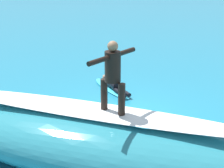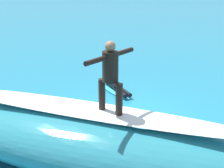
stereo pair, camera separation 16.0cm
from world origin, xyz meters
name	(u,v)px [view 2 (the right image)]	position (x,y,z in m)	size (l,w,h in m)	color
ground_plane	(120,117)	(0.00, 0.00, 0.00)	(120.00, 120.00, 0.00)	teal
wave_crest	(90,140)	(-0.40, 2.63, 0.67)	(8.36, 2.46, 1.33)	teal
wave_foam_lip	(89,110)	(-0.40, 2.63, 1.37)	(7.10, 0.86, 0.08)	white
surfboard_riding	(110,114)	(-0.87, 2.60, 1.36)	(2.07, 0.55, 0.06)	#33B2D1
surfer_riding	(110,72)	(-0.87, 2.60, 2.25)	(0.57, 1.37, 1.47)	black
surfboard_paddling	(113,88)	(1.16, -2.11, 0.04)	(2.40, 0.56, 0.07)	#33B2D1
surfer_paddling	(115,85)	(1.06, -2.02, 0.21)	(1.47, 1.29, 0.32)	black
foam_patch_mid	(143,141)	(-1.09, 1.14, 0.05)	(0.84, 0.73, 0.09)	white
foam_patch_far	(77,158)	(-0.02, 2.55, 0.08)	(0.64, 0.62, 0.15)	white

